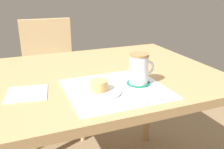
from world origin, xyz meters
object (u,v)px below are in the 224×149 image
Objects in this scene: dining_table at (106,88)px; wooden_chair at (50,72)px; coffee_mug at (139,68)px; pastry at (99,85)px; pastry_plate at (99,92)px.

wooden_chair is (-0.16, 0.81, -0.16)m from dining_table.
wooden_chair is at bearing 102.72° from coffee_mug.
wooden_chair is at bearing 92.32° from pastry.
pastry is 0.55× the size of coffee_mug.
pastry_plate is at bearing 94.62° from wooden_chair.
pastry_plate is (-0.11, -0.23, 0.09)m from dining_table.
pastry is at bearing -170.73° from coffee_mug.
wooden_chair is at bearing 100.99° from dining_table.
dining_table is 0.28m from pastry.
pastry_plate is 1.34× the size of coffee_mug.
pastry_plate is 0.03m from pastry.
dining_table is 0.26m from coffee_mug.
coffee_mug is (0.19, 0.03, 0.04)m from pastry.
pastry_plate is at bearing -170.73° from coffee_mug.
pastry_plate is 0.20m from coffee_mug.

